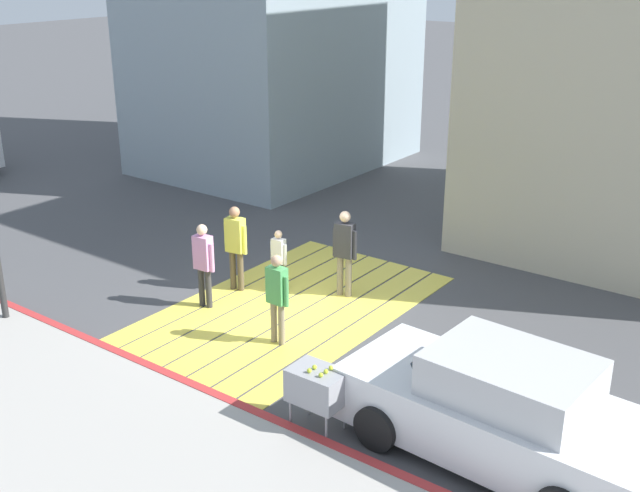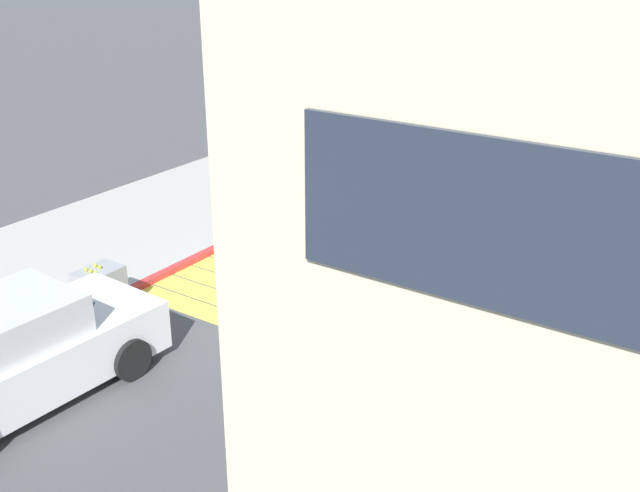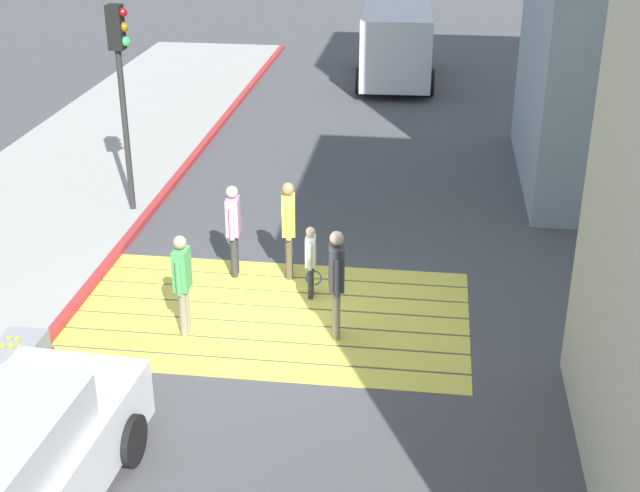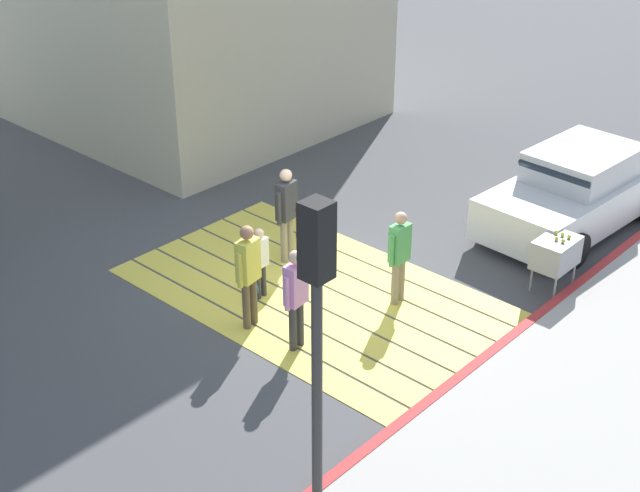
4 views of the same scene
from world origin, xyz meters
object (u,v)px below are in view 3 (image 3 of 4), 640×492
object	(u,v)px
van_down_street	(396,42)
pedestrian_adult_trailing	(182,278)
traffic_light_corner	(121,68)
pedestrian_adult_lead	(289,223)
pedestrian_child_with_racket	(311,258)
car_parked_near_curb	(2,477)
tennis_ball_cart	(19,359)
pedestrian_adult_side	(336,277)
pedestrian_teen_behind	(233,224)

from	to	relation	value
van_down_street	pedestrian_adult_trailing	size ratio (longest dim) A/B	3.18
van_down_street	pedestrian_adult_trailing	distance (m)	16.51
traffic_light_corner	pedestrian_adult_lead	distance (m)	4.83
pedestrian_child_with_racket	car_parked_near_curb	bearing A→B (deg)	-113.45
pedestrian_adult_lead	tennis_ball_cart	bearing A→B (deg)	-125.01
pedestrian_adult_lead	pedestrian_adult_side	bearing A→B (deg)	-61.36
pedestrian_adult_trailing	pedestrian_adult_side	size ratio (longest dim) A/B	0.93
pedestrian_teen_behind	pedestrian_adult_trailing	bearing A→B (deg)	-98.99
van_down_street	pedestrian_adult_lead	size ratio (longest dim) A/B	2.97
tennis_ball_cart	pedestrian_adult_trailing	bearing A→B (deg)	51.50
van_down_street	pedestrian_teen_behind	xyz separation A→B (m)	(-2.08, -14.25, -0.29)
pedestrian_adult_lead	pedestrian_adult_side	distance (m)	2.19
pedestrian_adult_lead	pedestrian_child_with_racket	distance (m)	0.91
van_down_street	pedestrian_child_with_racket	size ratio (longest dim) A/B	4.09
traffic_light_corner	pedestrian_adult_lead	size ratio (longest dim) A/B	2.39
pedestrian_adult_lead	pedestrian_adult_trailing	distance (m)	2.49
traffic_light_corner	pedestrian_adult_trailing	size ratio (longest dim) A/B	2.55
van_down_street	pedestrian_child_with_racket	world-z (taller)	van_down_street
tennis_ball_cart	van_down_street	bearing A→B (deg)	77.51
car_parked_near_curb	pedestrian_adult_trailing	distance (m)	4.55
pedestrian_child_with_racket	pedestrian_adult_trailing	bearing A→B (deg)	-141.15
car_parked_near_curb	pedestrian_teen_behind	distance (m)	6.65
car_parked_near_curb	pedestrian_child_with_racket	xyz separation A→B (m)	(2.56, 5.91, -0.01)
car_parked_near_curb	pedestrian_adult_lead	size ratio (longest dim) A/B	2.47
tennis_ball_cart	pedestrian_adult_side	world-z (taller)	pedestrian_adult_side
pedestrian_adult_trailing	pedestrian_adult_lead	bearing A→B (deg)	58.77
van_down_street	tennis_ball_cart	size ratio (longest dim) A/B	5.19
van_down_street	pedestrian_child_with_racket	xyz separation A→B (m)	(-0.63, -14.90, -0.55)
car_parked_near_curb	pedestrian_child_with_racket	world-z (taller)	car_parked_near_curb
traffic_light_corner	pedestrian_teen_behind	world-z (taller)	traffic_light_corner
car_parked_near_curb	van_down_street	distance (m)	21.05
car_parked_near_curb	pedestrian_child_with_racket	size ratio (longest dim) A/B	3.40
traffic_light_corner	pedestrian_adult_trailing	world-z (taller)	traffic_light_corner
pedestrian_adult_trailing	pedestrian_teen_behind	xyz separation A→B (m)	(0.33, 2.08, 0.02)
tennis_ball_cart	pedestrian_child_with_racket	xyz separation A→B (m)	(3.46, 3.55, 0.03)
traffic_light_corner	tennis_ball_cart	bearing A→B (deg)	-84.21
car_parked_near_curb	van_down_street	size ratio (longest dim) A/B	0.83
pedestrian_adult_trailing	tennis_ball_cart	bearing A→B (deg)	-128.50
pedestrian_adult_trailing	pedestrian_child_with_racket	size ratio (longest dim) A/B	1.29
pedestrian_adult_side	pedestrian_child_with_racket	xyz separation A→B (m)	(-0.56, 1.22, -0.31)
pedestrian_adult_side	pedestrian_teen_behind	distance (m)	2.75
pedestrian_adult_trailing	pedestrian_child_with_racket	distance (m)	2.30
traffic_light_corner	pedestrian_teen_behind	bearing A→B (deg)	-42.83
pedestrian_child_with_racket	traffic_light_corner	bearing A→B (deg)	142.81
tennis_ball_cart	pedestrian_teen_behind	world-z (taller)	pedestrian_teen_behind
pedestrian_adult_side	traffic_light_corner	bearing A→B (deg)	137.14
traffic_light_corner	pedestrian_child_with_racket	bearing A→B (deg)	-37.19
tennis_ball_cart	pedestrian_teen_behind	distance (m)	4.66
pedestrian_adult_lead	pedestrian_adult_trailing	world-z (taller)	pedestrian_adult_lead
car_parked_near_curb	pedestrian_adult_trailing	bearing A→B (deg)	80.07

